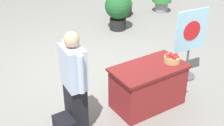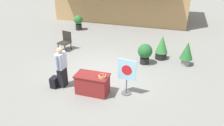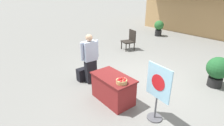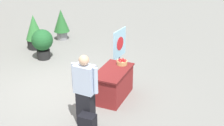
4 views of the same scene
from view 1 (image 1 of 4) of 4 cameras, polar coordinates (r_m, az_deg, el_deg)
The scene contains 6 objects.
ground_plane at distance 6.27m, azimuth -3.20°, elevation -1.58°, with size 120.00×120.00×0.00m, color slate.
display_table at distance 5.17m, azimuth 6.60°, elevation -4.22°, with size 1.22×0.68×0.74m.
apple_basket at distance 5.15m, azimuth 10.95°, elevation 0.84°, with size 0.27×0.27×0.16m.
person_visitor at distance 4.42m, azimuth -6.87°, elevation -3.76°, with size 0.29×0.61×1.60m.
poster_board at distance 5.91m, azimuth 14.07°, elevation 3.99°, with size 0.67×0.36×1.37m.
potted_plant_near_right at distance 8.01m, azimuth 1.10°, elevation 9.94°, with size 0.67×0.67×0.97m.
Camera 1 is at (-2.61, -4.71, 3.20)m, focal length 50.00 mm.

